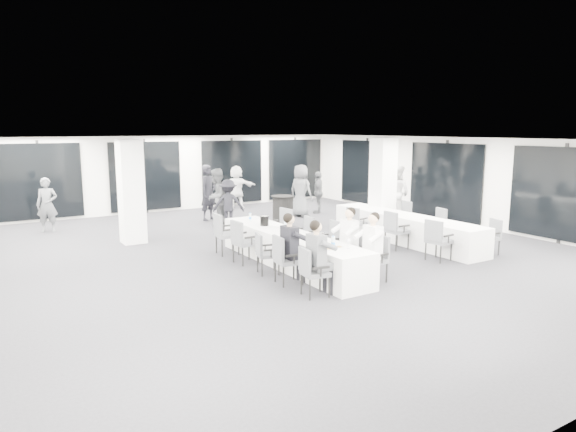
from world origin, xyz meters
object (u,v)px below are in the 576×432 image
cocktail_table (283,212)px  chair_main_left_near (311,269)px  chair_side_left_near (437,238)px  chair_side_left_far (355,221)px  ice_bucket_near (319,238)px  chair_main_right_mid (331,240)px  chair_main_left_second (285,257)px  chair_side_right_near (491,234)px  banquet_table_side (405,229)px  chair_main_right_near (376,256)px  ice_bucket_far (264,221)px  chair_main_right_second (352,249)px  standing_guest_f (236,184)px  banquet_table_main (290,249)px  standing_guest_g (47,201)px  chair_side_right_far (403,215)px  chair_main_left_mid (265,251)px  standing_guest_a (208,189)px  standing_guest_h (397,189)px  chair_side_right_mid (437,223)px  standing_guest_d (318,190)px  standing_guest_c (228,200)px  chair_main_right_fourth (305,233)px  chair_side_left_mid (395,228)px  standing_guest_b (217,193)px  standing_guest_e (301,187)px  chair_main_right_far (282,225)px  chair_main_left_far (224,231)px  chair_main_left_fourth (242,239)px

cocktail_table → chair_main_left_near: (-3.00, -5.94, 0.02)m
cocktail_table → chair_side_left_near: 5.44m
chair_side_left_far → ice_bucket_near: bearing=-64.1°
chair_main_right_mid → chair_side_left_near: chair_main_right_mid is taller
chair_main_left_second → chair_side_right_near: bearing=91.6°
banquet_table_side → chair_main_left_second: bearing=-162.2°
chair_main_right_near → ice_bucket_far: bearing=10.6°
chair_main_right_second → standing_guest_f: size_ratio=0.49×
banquet_table_main → chair_side_left_near: 3.46m
banquet_table_side → standing_guest_g: 10.53m
cocktail_table → chair_side_right_far: 3.65m
banquet_table_main → chair_main_left_mid: chair_main_left_mid is taller
standing_guest_a → chair_side_right_near: bearing=-91.0°
chair_main_right_second → standing_guest_a: size_ratio=0.44×
chair_main_right_mid → standing_guest_h: bearing=-54.9°
chair_side_right_mid → ice_bucket_near: size_ratio=3.97×
chair_main_left_second → standing_guest_d: bearing=147.9°
standing_guest_c → ice_bucket_near: size_ratio=7.41×
chair_side_left_far → standing_guest_g: (-7.28, 5.58, 0.42)m
chair_side_left_near → chair_main_right_fourth: bearing=-139.7°
chair_side_right_mid → standing_guest_a: 7.57m
chair_side_right_far → standing_guest_h: size_ratio=0.45×
chair_side_left_mid → standing_guest_b: 6.00m
chair_side_left_far → standing_guest_e: size_ratio=0.43×
chair_main_right_mid → chair_main_right_far: size_ratio=1.00×
standing_guest_g → standing_guest_h: bearing=-2.5°
chair_main_right_far → standing_guest_e: (2.97, 3.64, 0.47)m
chair_main_left_mid → chair_side_right_far: bearing=120.3°
standing_guest_d → chair_main_right_mid: bearing=5.3°
chair_main_left_mid → standing_guest_g: bearing=-141.9°
chair_main_left_far → chair_main_right_near: bearing=29.2°
chair_main_right_far → chair_main_right_second: bearing=171.9°
chair_side_right_near → standing_guest_f: (-2.06, 9.99, 0.44)m
chair_main_left_fourth → chair_main_left_far: (-0.00, 1.01, 0.01)m
banquet_table_main → chair_main_right_far: (0.84, 1.73, 0.20)m
chair_main_left_mid → chair_main_right_mid: 1.67m
chair_main_right_second → standing_guest_b: bearing=-10.8°
chair_main_right_fourth → chair_side_left_far: chair_main_right_fourth is taller
standing_guest_c → banquet_table_main: bearing=107.3°
chair_side_left_near → ice_bucket_near: bearing=-101.7°
standing_guest_a → ice_bucket_far: bearing=-126.1°
chair_main_left_second → chair_main_left_far: (-0.00, 2.87, 0.02)m
chair_side_right_near → banquet_table_main: bearing=84.4°
chair_main_right_mid → standing_guest_g: bearing=35.4°
chair_main_left_fourth → chair_main_right_near: size_ratio=1.07×
chair_side_left_near → chair_main_right_second: bearing=-103.8°
chair_main_left_far → ice_bucket_near: size_ratio=4.44×
chair_side_left_far → standing_guest_d: 4.44m
chair_main_right_second → chair_side_right_far: (3.97, 2.55, 0.01)m
chair_main_right_fourth → chair_side_left_near: bearing=-128.0°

